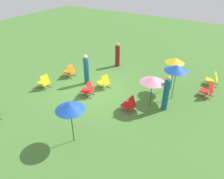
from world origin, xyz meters
TOP-DOWN VIEW (x-y plane):
  - ground_plane at (0.00, 0.00)m, footprint 40.00×40.00m
  - deckchair_1 at (-0.63, 0.26)m, footprint 0.62×0.84m
  - deckchair_2 at (-4.29, 5.50)m, footprint 0.50×0.78m
  - deckchair_3 at (-0.67, -2.36)m, footprint 0.56×0.81m
  - deckchair_4 at (1.17, -2.66)m, footprint 0.53×0.79m
  - deckchair_6 at (0.52, -0.02)m, footprint 0.61×0.84m
  - deckchair_7 at (-2.83, 5.49)m, footprint 0.60×0.83m
  - deckchair_8 at (0.59, 2.55)m, footprint 0.56×0.81m
  - umbrella_0 at (-1.62, 3.95)m, footprint 1.20×1.20m
  - umbrella_1 at (3.56, 1.58)m, footprint 1.13×1.13m
  - umbrella_2 at (-2.50, 3.59)m, footprint 1.01×1.01m
  - umbrella_3 at (-0.29, 3.26)m, footprint 1.19×1.19m
  - person_0 at (-3.66, -0.64)m, footprint 0.35×0.35m
  - person_1 at (-0.49, 3.94)m, footprint 0.32×0.32m
  - person_2 at (-0.54, -0.90)m, footprint 0.43×0.43m

SIDE VIEW (x-z plane):
  - ground_plane at x=0.00m, z-range 0.00..0.00m
  - deckchair_1 at x=-0.63m, z-range -0.05..0.79m
  - deckchair_2 at x=-4.29m, z-range -0.05..0.79m
  - deckchair_3 at x=-0.67m, z-range -0.05..0.79m
  - deckchair_4 at x=1.17m, z-range -0.05..0.79m
  - deckchair_6 at x=0.52m, z-range -0.05..0.79m
  - deckchair_7 at x=-2.83m, z-range -0.05..0.79m
  - deckchair_8 at x=0.59m, z-range -0.05..0.79m
  - person_0 at x=-3.66m, z-range -0.05..1.59m
  - person_1 at x=-0.49m, z-range -0.04..1.78m
  - person_2 at x=-0.54m, z-range -0.04..1.78m
  - umbrella_3 at x=-0.29m, z-range 0.71..2.39m
  - umbrella_1 at x=3.56m, z-range 0.78..2.66m
  - umbrella_2 at x=-2.50m, z-range 0.82..2.75m
  - umbrella_0 at x=-1.62m, z-range 0.81..2.76m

